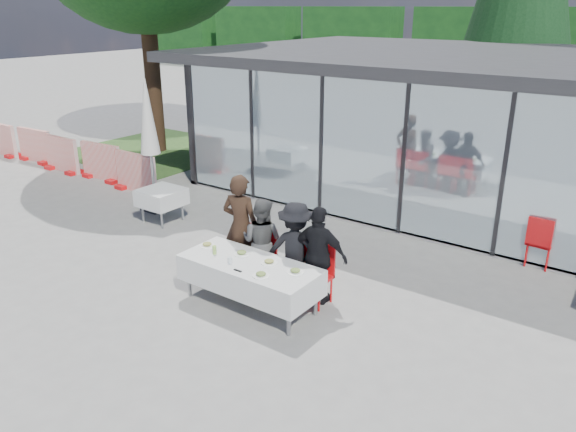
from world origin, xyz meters
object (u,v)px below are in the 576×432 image
object	(u,v)px
diner_b	(262,241)
market_umbrella	(148,126)
spare_chair_b	(540,240)
spare_table_left	(161,197)
dining_table	(250,275)
plate_d	(295,271)
diner_chair_c	(296,264)
diner_chair_a	(242,247)
diner_a	(241,226)
diner_c	(296,249)
juice_bottle	(215,250)
diner_chair_d	(319,271)
construction_barriers	(48,152)
folded_eyeglasses	(238,271)
diner_d	(319,256)
plate_c	(269,262)
plate_a	(207,245)
plate_b	(242,253)
diner_chair_b	(263,253)
plate_extra	(261,275)

from	to	relation	value
diner_b	market_umbrella	distance (m)	4.68
spare_chair_b	spare_table_left	bearing A→B (deg)	-161.79
dining_table	plate_d	size ratio (longest dim) A/B	8.73
diner_chair_c	diner_b	bearing A→B (deg)	-178.96
diner_chair_a	spare_table_left	world-z (taller)	diner_chair_a
diner_a	diner_c	world-z (taller)	diner_a
diner_c	spare_chair_b	distance (m)	4.52
diner_chair_a	juice_bottle	size ratio (longest dim) A/B	6.87
diner_chair_d	construction_barriers	world-z (taller)	construction_barriers
diner_b	diner_c	world-z (taller)	diner_c
diner_chair_a	diner_c	size ratio (longest dim) A/B	0.61
diner_c	market_umbrella	bearing A→B (deg)	-35.16
folded_eyeglasses	spare_chair_b	distance (m)	5.54
dining_table	plate_d	distance (m)	0.83
diner_chair_a	diner_d	distance (m)	1.62
diner_chair_a	diner_b	distance (m)	0.51
diner_c	plate_d	bearing A→B (deg)	105.42
plate_c	juice_bottle	distance (m)	0.95
diner_d	diner_chair_d	bearing A→B (deg)	-98.66
plate_a	construction_barriers	distance (m)	9.53
plate_a	construction_barriers	xyz separation A→B (m)	(-9.10, 2.81, -0.34)
plate_b	diner_chair_c	bearing A→B (deg)	42.94
diner_b	spare_table_left	bearing A→B (deg)	-24.97
plate_d	diner_chair_d	bearing A→B (deg)	88.07
diner_chair_b	plate_a	world-z (taller)	diner_chair_b
diner_chair_c	spare_table_left	size ratio (longest dim) A/B	1.13
diner_chair_b	diner_d	bearing A→B (deg)	-0.63
folded_eyeglasses	diner_chair_b	bearing A→B (deg)	109.65
plate_d	market_umbrella	world-z (taller)	market_umbrella
diner_chair_d	spare_table_left	distance (m)	4.83
diner_c	diner_chair_d	xyz separation A→B (m)	(0.45, 0.01, -0.26)
plate_b	plate_c	size ratio (longest dim) A/B	1.00
dining_table	construction_barriers	xyz separation A→B (m)	(-10.07, 2.88, -0.10)
diner_b	plate_extra	distance (m)	1.27
construction_barriers	diner_chair_d	bearing A→B (deg)	-11.08
diner_b	plate_b	size ratio (longest dim) A/B	5.89
diner_chair_a	diner_d	size ratio (longest dim) A/B	0.61
diner_c	juice_bottle	distance (m)	1.30
diner_c	diner_d	world-z (taller)	diner_d
diner_chair_c	plate_a	bearing A→B (deg)	-152.74
dining_table	market_umbrella	size ratio (longest dim) A/B	0.75
diner_chair_d	folded_eyeglasses	bearing A→B (deg)	-124.79
diner_chair_c	construction_barriers	distance (m)	10.63
plate_b	spare_chair_b	world-z (taller)	spare_chair_b
plate_c	construction_barriers	bearing A→B (deg)	165.22
diner_a	construction_barriers	xyz separation A→B (m)	(-9.27, 2.14, -0.49)
diner_chair_c	dining_table	bearing A→B (deg)	-115.27
plate_c	spare_chair_b	xyz separation A→B (m)	(3.06, 3.97, -0.24)
diner_chair_c	plate_a	world-z (taller)	diner_chair_c
diner_chair_b	construction_barriers	xyz separation A→B (m)	(-9.73, 2.13, -0.10)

